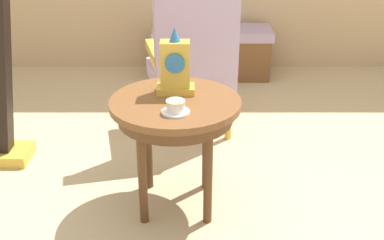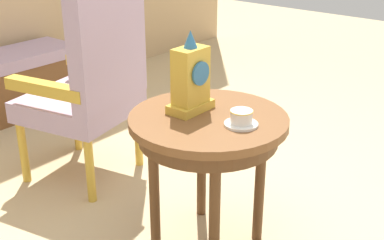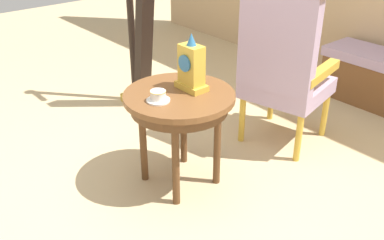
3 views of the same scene
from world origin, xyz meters
name	(u,v)px [view 1 (image 1 of 3)]	position (x,y,z in m)	size (l,w,h in m)	color
ground_plane	(184,198)	(0.00, 0.00, 0.00)	(10.00, 10.00, 0.00)	tan
side_table	(176,114)	(-0.03, -0.04, 0.53)	(0.65, 0.65, 0.61)	brown
teacup_left	(176,107)	(-0.03, -0.19, 0.64)	(0.13, 0.13, 0.06)	white
mantel_clock	(176,67)	(-0.04, 0.05, 0.74)	(0.19, 0.11, 0.34)	gold
armchair	(194,52)	(0.05, 0.78, 0.59)	(0.64, 0.63, 1.14)	#B299B7
window_bench	(213,52)	(0.22, 1.95, 0.22)	(1.05, 0.40, 0.44)	#B299B7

